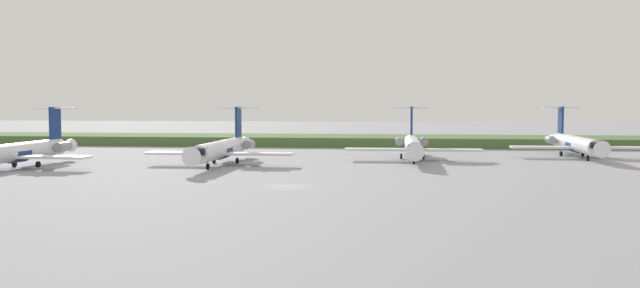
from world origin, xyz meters
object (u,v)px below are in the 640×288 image
object	(u,v)px
regional_jet_second	(19,151)
regional_jet_third	(222,148)
regional_jet_fifth	(575,143)
regional_jet_fourth	(413,145)

from	to	relation	value
regional_jet_second	regional_jet_third	world-z (taller)	same
regional_jet_third	regional_jet_fifth	size ratio (longest dim) A/B	1.00
regional_jet_fourth	regional_jet_second	bearing A→B (deg)	-159.63
regional_jet_second	regional_jet_fourth	bearing A→B (deg)	20.37
regional_jet_fourth	regional_jet_fifth	distance (m)	30.26
regional_jet_second	regional_jet_fourth	size ratio (longest dim) A/B	1.00
regional_jet_fourth	regional_jet_fifth	size ratio (longest dim) A/B	1.00
regional_jet_second	regional_jet_fourth	world-z (taller)	same
regional_jet_fourth	regional_jet_fifth	world-z (taller)	same
regional_jet_fifth	regional_jet_third	bearing A→B (deg)	-160.24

